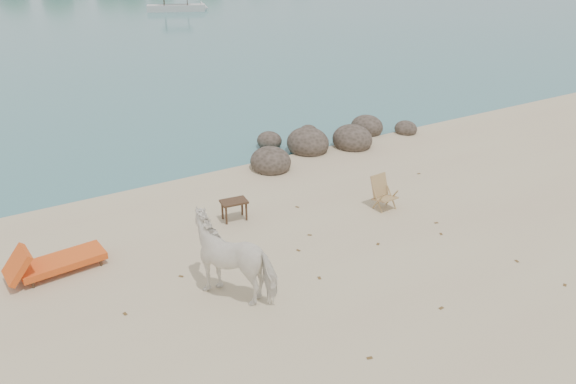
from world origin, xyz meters
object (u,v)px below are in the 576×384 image
at_px(lounge_chair, 62,258).
at_px(deck_chair, 385,195).
at_px(cow, 236,257).
at_px(boulders, 324,143).
at_px(side_table, 234,211).

height_order(lounge_chair, deck_chair, deck_chair).
bearing_deg(deck_chair, cow, -169.07).
height_order(boulders, cow, cow).
relative_size(lounge_chair, deck_chair, 2.51).
bearing_deg(cow, deck_chair, 157.97).
height_order(boulders, lounge_chair, boulders).
bearing_deg(side_table, lounge_chair, -170.44).
relative_size(cow, side_table, 3.01).
height_order(cow, side_table, cow).
bearing_deg(lounge_chair, cow, -47.66).
xyz_separation_m(cow, lounge_chair, (-2.68, 2.41, -0.47)).
height_order(boulders, deck_chair, deck_chair).
xyz_separation_m(boulders, cow, (-5.69, -5.49, 0.58)).
bearing_deg(deck_chair, boulders, 71.26).
xyz_separation_m(boulders, side_table, (-4.49, -2.89, 0.05)).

